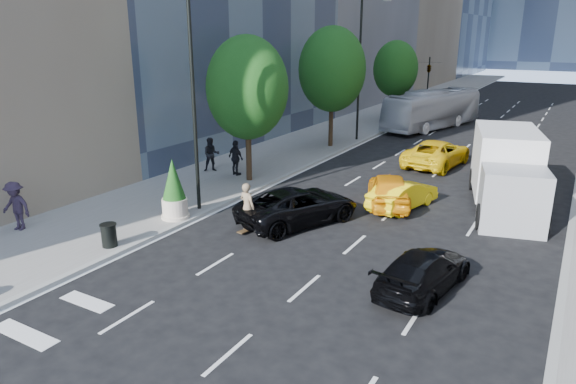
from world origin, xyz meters
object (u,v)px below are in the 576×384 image
Objects in this scene: skateboarder at (247,210)px; trash_can at (109,236)px; box_truck at (507,171)px; planter_shrub at (174,190)px; black_sedan_mercedes at (423,271)px; city_bus at (433,109)px; black_sedan_lincoln at (298,206)px.

skateboarder is 2.33× the size of trash_can.
box_truck is 14.66m from planter_shrub.
city_bus is at bearing -67.07° from black_sedan_mercedes.
planter_shrub is at bearing -157.12° from box_truck.
planter_shrub is (-3.40, -0.44, 0.41)m from skateboarder.
planter_shrub is (-11.75, -8.75, -0.39)m from box_truck.
city_bus is (-1.20, 25.24, 0.83)m from black_sedan_lincoln.
box_truck is at bearing -114.89° from black_sedan_lincoln.
black_sedan_lincoln is 0.70× the size of box_truck.
skateboarder is 7.51m from black_sedan_mercedes.
planter_shrub is at bearing 4.16° from black_sedan_mercedes.
black_sedan_lincoln is 2.10× the size of planter_shrub.
city_bus reaches higher than black_sedan_lincoln.
trash_can is at bearing 59.73° from skateboarder.
city_bus reaches higher than skateboarder.
planter_shrub is (-4.60, -2.44, 0.62)m from black_sedan_lincoln.
black_sedan_lincoln is 25.29m from city_bus.
trash_can is at bearing -147.52° from box_truck.
box_truck is at bearing 46.28° from trash_can.
city_bus reaches higher than trash_can.
black_sedan_lincoln is at bearing -19.17° from black_sedan_mercedes.
city_bus reaches higher than planter_shrub.
black_sedan_lincoln is 1.24× the size of black_sedan_mercedes.
trash_can is 0.32× the size of planter_shrub.
black_sedan_lincoln is 7.54m from trash_can.
black_sedan_mercedes is 5.25× the size of trash_can.
black_sedan_mercedes is (7.40, -1.23, -0.33)m from skateboarder.
box_truck is (8.35, 8.32, 0.79)m from skateboarder.
black_sedan_mercedes is 0.38× the size of city_bus.
box_truck is 2.98× the size of planter_shrub.
box_truck is (0.95, 9.55, 1.13)m from black_sedan_mercedes.
black_sedan_lincoln is at bearing -152.36° from box_truck.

